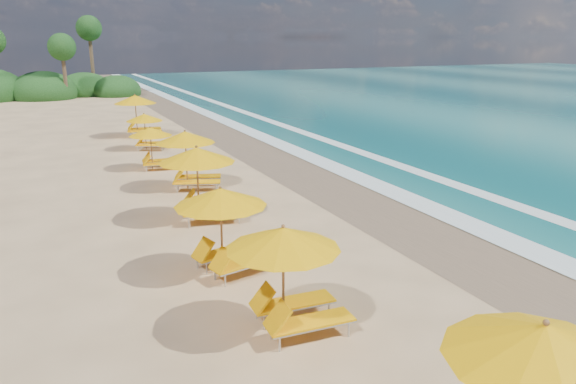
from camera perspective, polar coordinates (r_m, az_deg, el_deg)
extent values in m
plane|color=#D6AF7D|center=(17.57, 0.00, -3.77)|extent=(160.00, 160.00, 0.00)
cube|color=#886E51|center=(19.49, 10.75, -2.04)|extent=(4.00, 160.00, 0.01)
cube|color=white|center=(20.36, 14.21, -1.40)|extent=(1.20, 160.00, 0.01)
cube|color=white|center=(22.32, 20.24, -0.42)|extent=(0.80, 160.00, 0.01)
cone|color=#FFB305|center=(7.77, 25.08, -13.99)|extent=(2.68, 2.68, 0.49)
sphere|color=olive|center=(7.64, 25.32, -12.21)|extent=(0.09, 0.09, 0.09)
cylinder|color=olive|center=(11.22, -0.49, -9.31)|extent=(0.06, 0.06, 2.25)
cone|color=#FFB305|center=(10.85, -0.50, -4.83)|extent=(2.43, 2.43, 0.45)
sphere|color=olive|center=(10.77, -0.51, -3.58)|extent=(0.08, 0.08, 0.08)
cylinder|color=olive|center=(13.97, -6.94, -4.21)|extent=(0.06, 0.06, 2.26)
cone|color=#FFB305|center=(13.68, -7.07, -0.51)|extent=(2.79, 2.79, 0.46)
sphere|color=olive|center=(13.61, -7.11, 0.51)|extent=(0.08, 0.08, 0.08)
cylinder|color=olive|center=(18.23, -9.37, 0.75)|extent=(0.06, 0.06, 2.43)
cone|color=#FFB305|center=(18.00, -9.52, 3.85)|extent=(2.97, 2.97, 0.49)
sphere|color=olive|center=(17.94, -9.56, 4.69)|extent=(0.09, 0.09, 0.09)
cylinder|color=olive|center=(22.25, -10.55, 3.24)|extent=(0.06, 0.06, 2.29)
cone|color=#FFB305|center=(22.06, -10.67, 5.65)|extent=(2.98, 2.98, 0.46)
sphere|color=olive|center=(22.02, -10.71, 6.30)|extent=(0.08, 0.08, 0.08)
cylinder|color=olive|center=(25.99, -14.05, 4.40)|extent=(0.05, 0.05, 1.91)
cone|color=#FFB305|center=(25.85, -14.17, 6.12)|extent=(2.21, 2.21, 0.38)
sphere|color=olive|center=(25.82, -14.20, 6.58)|extent=(0.07, 0.07, 0.07)
cylinder|color=olive|center=(30.72, -14.66, 6.07)|extent=(0.05, 0.05, 1.91)
cone|color=#FFB305|center=(30.60, -14.77, 7.53)|extent=(2.59, 2.59, 0.38)
sphere|color=olive|center=(30.57, -14.79, 7.92)|extent=(0.07, 0.07, 0.07)
cylinder|color=olive|center=(34.97, -15.54, 7.62)|extent=(0.06, 0.06, 2.48)
cone|color=#FFB305|center=(34.85, -15.66, 9.29)|extent=(2.95, 2.95, 0.50)
sphere|color=olive|center=(34.82, -15.70, 9.74)|extent=(0.09, 0.09, 0.09)
ellipsoid|color=#163D14|center=(60.27, -24.09, 9.47)|extent=(6.40, 6.40, 4.16)
ellipsoid|color=#163D14|center=(62.46, -20.42, 9.95)|extent=(5.60, 5.60, 3.64)
ellipsoid|color=#163D14|center=(60.79, -17.40, 10.02)|extent=(5.00, 5.00, 3.25)
cylinder|color=brown|center=(58.21, -22.25, 11.35)|extent=(0.36, 0.36, 5.00)
sphere|color=#163D14|center=(58.11, -22.52, 13.80)|extent=(2.60, 2.60, 2.60)
cylinder|color=brown|center=(62.37, -19.75, 12.64)|extent=(0.36, 0.36, 6.80)
sphere|color=#163D14|center=(62.32, -20.05, 15.76)|extent=(2.60, 2.60, 2.60)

